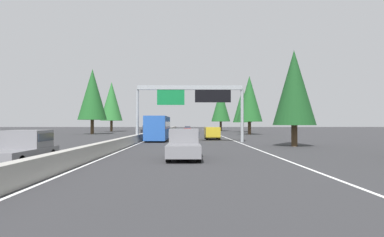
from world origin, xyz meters
The scene contains 17 objects.
ground_plane centered at (60.00, 0.00, 0.00)m, with size 320.00×320.00×0.00m, color #2D2D30.
median_barrier centered at (80.00, 0.30, 0.45)m, with size 180.00×0.56×0.90m, color #9E9B93.
shoulder_stripe_right centered at (70.00, -11.52, 0.01)m, with size 160.00×0.16×0.01m, color silver.
shoulder_stripe_median centered at (70.00, -0.25, 0.01)m, with size 160.00×0.16×0.01m, color silver.
sign_gantry_overhead centered at (39.84, -6.03, 5.31)m, with size 0.50×12.68×6.67m.
pickup_near_center centered at (20.31, -5.39, 0.91)m, with size 5.60×2.00×1.86m.
bus_distant_a centered at (44.27, -1.80, 1.72)m, with size 11.50×2.55×3.10m.
minivan_near_right centered at (48.05, -9.02, 0.95)m, with size 5.00×1.95×1.69m.
sedan_far_center centered at (96.63, -5.54, 0.68)m, with size 4.40×1.80×1.47m.
oncoming_near centered at (15.82, 2.70, 0.91)m, with size 5.60×2.00×1.86m.
oncoming_far centered at (74.52, 3.02, 0.91)m, with size 5.60×2.00×1.86m.
conifer_right_near centered at (32.18, -15.90, 5.65)m, with size 4.10×4.10×9.31m.
conifer_right_mid centered at (69.49, -17.92, 7.11)m, with size 5.14×5.14×11.69m.
conifer_right_far centered at (90.44, -19.71, 6.84)m, with size 4.95×4.95×11.26m.
conifer_right_distant centered at (103.19, -15.24, 7.64)m, with size 5.53×5.53×12.57m.
conifer_left_mid centered at (72.33, 14.11, 8.19)m, with size 5.93×5.93×13.47m.
conifer_left_far centered at (96.45, 15.25, 8.24)m, with size 5.96×5.96×13.54m.
Camera 1 is at (-2.57, -5.66, 2.22)m, focal length 33.91 mm.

